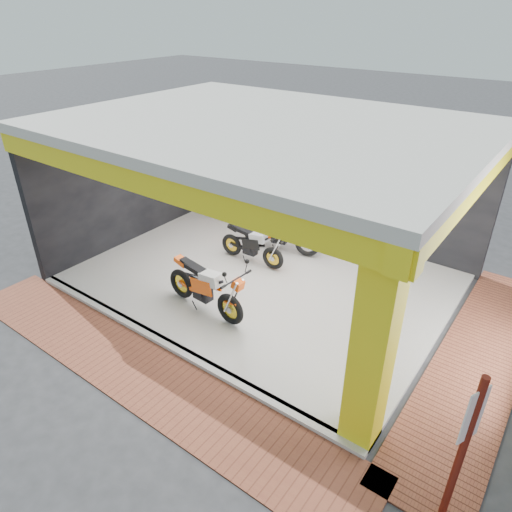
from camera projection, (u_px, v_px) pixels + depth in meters
The scene contains 17 objects.
ground at pixel (207, 321), 9.35m from camera, with size 80.00×80.00×0.00m, color #2D2D30.
showroom_floor at pixel (263, 278), 10.74m from camera, with size 8.00×6.00×0.10m, color white.
showroom_ceiling at pixel (265, 125), 9.02m from camera, with size 8.40×6.40×0.20m, color beige.
back_wall at pixel (331, 174), 12.10m from camera, with size 8.20×0.20×3.50m, color black.
left_wall at pixel (138, 175), 12.04m from camera, with size 0.20×6.20×3.50m, color black.
corner_column at pixel (374, 345), 6.03m from camera, with size 0.50×0.50×3.50m, color yellow.
header_beam_front at pixel (152, 182), 7.05m from camera, with size 8.40×0.30×0.40m, color yellow.
header_beam_right at pixel (474, 181), 7.09m from camera, with size 0.30×6.40×0.40m, color yellow.
floor_kerb at pixel (170, 346), 8.61m from camera, with size 8.00×0.20×0.10m, color white.
paver_front at pixel (139, 371), 8.08m from camera, with size 9.00×1.40×0.03m, color brown.
paver_right at pixel (478, 362), 8.26m from camera, with size 1.40×7.00×0.03m, color brown.
signpost at pixel (464, 446), 5.21m from camera, with size 0.15×0.31×2.34m.
moto_hero at pixel (230, 295), 8.80m from camera, with size 2.21×0.82×1.35m, color #FF510A, non-canonical shape.
moto_row_a at pixel (273, 248), 10.71m from camera, with size 1.90×0.70×1.16m, color black, non-canonical shape.
moto_row_b at pixel (308, 233), 11.23m from camera, with size 2.16×0.80×1.32m, color #F14B0A, non-canonical shape.
moto_row_c at pixel (228, 202), 13.14m from camera, with size 2.00×0.74×1.22m, color red, non-canonical shape.
moto_row_d at pixel (262, 206), 12.71m from camera, with size 2.18×0.81×1.33m, color black, non-canonical shape.
Camera 1 is at (5.28, -5.46, 5.71)m, focal length 32.00 mm.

